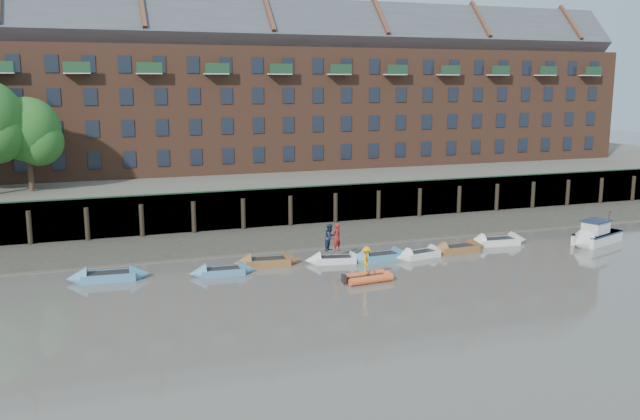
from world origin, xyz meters
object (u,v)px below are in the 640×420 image
rowboat_0 (109,276)px  person_rower_b (330,237)px  rowboat_5 (421,254)px  rib_tender (369,277)px  rowboat_7 (497,241)px  rowboat_4 (380,257)px  rowboat_1 (223,271)px  rowboat_3 (335,260)px  person_rower_a (337,237)px  rowboat_2 (268,262)px  person_rib_crew (367,260)px  rowboat_6 (458,249)px  motor_launch (591,237)px

rowboat_0 → person_rower_b: size_ratio=2.76×
rowboat_0 → rowboat_5: rowboat_0 is taller
rib_tender → rowboat_7: bearing=17.4°
rowboat_4 → rib_tender: rowboat_4 is taller
rowboat_1 → rowboat_5: 13.69m
person_rower_b → rowboat_1: bearing=137.9°
rowboat_4 → person_rower_b: bearing=168.3°
rowboat_4 → rowboat_0: bearing=174.2°
person_rower_b → rowboat_5: bearing=-53.8°
rowboat_3 → person_rower_a: size_ratio=2.25×
rowboat_5 → person_rower_b: bearing=161.8°
person_rower_b → rowboat_0: bearing=131.4°
rowboat_0 → rowboat_2: (10.00, 0.15, -0.02)m
person_rib_crew → rowboat_2: bearing=64.8°
rowboat_2 → rowboat_5: bearing=-2.7°
person_rower_a → person_rib_crew: bearing=67.8°
rowboat_0 → rowboat_4: (17.52, -1.14, -0.02)m
rowboat_6 → person_rower_a: 9.27m
rib_tender → rowboat_0: bearing=154.4°
rowboat_2 → rowboat_6: rowboat_6 is taller
rowboat_4 → person_rib_crew: 5.22m
rowboat_0 → motor_launch: motor_launch is taller
rowboat_3 → rib_tender: 4.66m
rowboat_1 → rowboat_2: (3.24, 1.26, 0.02)m
rowboat_1 → person_rib_crew: person_rib_crew is taller
rowboat_1 → rowboat_4: bearing=2.6°
rowboat_6 → rowboat_2: bearing=172.2°
rowboat_3 → rib_tender: rowboat_3 is taller
rib_tender → rowboat_2: bearing=125.5°
rowboat_5 → person_rib_crew: person_rib_crew is taller
rowboat_5 → person_rower_a: 6.19m
person_rower_a → rowboat_2: bearing=-36.9°
rowboat_6 → rowboat_7: rowboat_7 is taller
rowboat_0 → person_rib_crew: person_rib_crew is taller
rowboat_1 → rowboat_5: size_ratio=0.98×
rowboat_0 → rib_tender: rowboat_0 is taller
rowboat_6 → rowboat_3: bearing=175.6°
rib_tender → person_rib_crew: bearing=166.1°
motor_launch → person_rib_crew: 19.66m
rowboat_2 → rowboat_4: 7.63m
rowboat_0 → rowboat_7: size_ratio=1.02×
rowboat_2 → person_rower_a: size_ratio=2.44×
rowboat_0 → rowboat_3: (14.43, -0.76, -0.04)m
rowboat_3 → motor_launch: (19.66, -1.56, 0.37)m
rowboat_7 → person_rower_a: (-13.06, -0.81, 1.50)m
rowboat_3 → person_rib_crew: person_rib_crew is taller
rowboat_3 → person_rower_a: person_rower_a is taller
rowboat_7 → rib_tender: size_ratio=1.54×
rowboat_0 → rowboat_1: bearing=-5.1°
rowboat_4 → rowboat_7: bearing=4.5°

